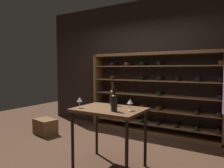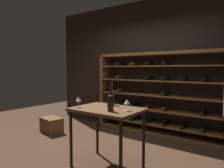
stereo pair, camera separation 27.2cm
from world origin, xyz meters
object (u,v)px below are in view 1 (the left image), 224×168
(wine_bottle_amber_reserve, at_px, (114,102))
(tasting_table, at_px, (109,116))
(wine_glass_stemmed_left, at_px, (80,100))
(wine_glass_stemmed_right, at_px, (130,102))
(wine_bottle_green_slim, at_px, (112,97))
(wine_crate, at_px, (45,126))
(wine_rack, at_px, (152,94))

(wine_bottle_amber_reserve, bearing_deg, tasting_table, 139.97)
(wine_glass_stemmed_left, distance_m, wine_glass_stemmed_right, 0.73)
(wine_bottle_amber_reserve, height_order, wine_glass_stemmed_left, wine_bottle_amber_reserve)
(tasting_table, distance_m, wine_glass_stemmed_right, 0.38)
(wine_bottle_green_slim, xyz_separation_m, wine_glass_stemmed_left, (-0.28, -0.44, -0.01))
(tasting_table, relative_size, wine_glass_stemmed_left, 6.38)
(wine_bottle_green_slim, xyz_separation_m, wine_glass_stemmed_right, (0.42, -0.25, -0.01))
(wine_bottle_green_slim, height_order, wine_glass_stemmed_left, wine_bottle_green_slim)
(tasting_table, distance_m, wine_crate, 2.15)
(tasting_table, height_order, wine_crate, tasting_table)
(wine_glass_stemmed_right, bearing_deg, wine_bottle_green_slim, 149.57)
(wine_crate, xyz_separation_m, wine_bottle_amber_reserve, (2.14, -0.71, 0.80))
(wine_rack, xyz_separation_m, tasting_table, (0.05, -1.80, -0.11))
(wine_crate, bearing_deg, wine_glass_stemmed_left, -25.27)
(tasting_table, relative_size, wine_glass_stemmed_right, 6.29)
(wine_crate, bearing_deg, wine_rack, 32.30)
(wine_bottle_green_slim, distance_m, wine_bottle_amber_reserve, 0.47)
(wine_crate, distance_m, wine_bottle_green_slim, 2.07)
(tasting_table, relative_size, wine_bottle_amber_reserve, 2.92)
(wine_bottle_green_slim, distance_m, wine_glass_stemmed_right, 0.49)
(wine_rack, height_order, wine_glass_stemmed_right, wine_rack)
(wine_rack, bearing_deg, wine_bottle_green_slim, -92.20)
(wine_bottle_green_slim, bearing_deg, wine_glass_stemmed_right, -30.43)
(wine_bottle_green_slim, bearing_deg, wine_glass_stemmed_left, -122.35)
(wine_rack, xyz_separation_m, wine_bottle_amber_reserve, (0.20, -1.93, 0.11))
(wine_rack, height_order, tasting_table, wine_rack)
(wine_glass_stemmed_right, bearing_deg, wine_rack, 101.49)
(wine_rack, distance_m, wine_crate, 2.40)
(wine_crate, height_order, wine_glass_stemmed_left, wine_glass_stemmed_left)
(wine_rack, xyz_separation_m, wine_glass_stemmed_right, (0.36, -1.79, 0.11))
(wine_bottle_green_slim, xyz_separation_m, wine_bottle_amber_reserve, (0.26, -0.39, -0.00))
(wine_crate, height_order, wine_bottle_green_slim, wine_bottle_green_slim)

